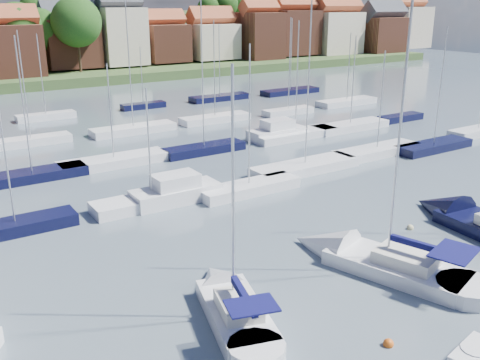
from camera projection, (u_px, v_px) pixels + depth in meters
ground at (140, 140)px, 60.60m from camera, size 260.00×260.00×0.00m
sailboat_left at (230, 305)px, 26.91m from camera, size 5.18×10.16×13.44m
sailboat_centre at (370, 260)px, 31.62m from camera, size 6.88×12.86×16.87m
sailboat_navy at (477, 224)px, 36.84m from camera, size 4.55×13.21×17.88m
tender at (474, 354)px, 23.41m from camera, size 2.89×1.78×0.58m
buoy_c at (388, 346)px, 24.33m from camera, size 0.49×0.49×0.49m
buoy_e at (410, 229)px, 36.82m from camera, size 0.46×0.46×0.46m
marina_field at (174, 143)px, 57.58m from camera, size 79.62×41.41×15.93m
far_shore_town at (3, 45)px, 134.18m from camera, size 212.46×90.00×22.27m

